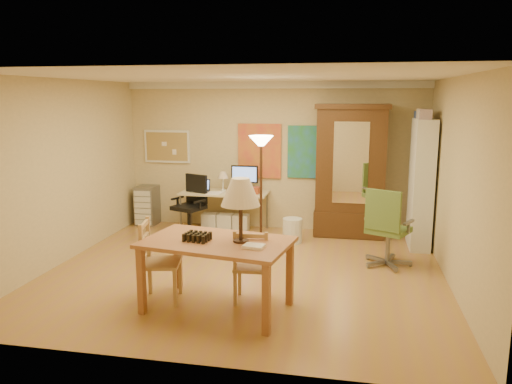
% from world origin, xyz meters
% --- Properties ---
extents(floor, '(5.50, 5.50, 0.00)m').
position_xyz_m(floor, '(0.00, 0.00, 0.00)').
color(floor, '#AD803D').
rests_on(floor, ground).
extents(crown_molding, '(5.50, 0.08, 0.12)m').
position_xyz_m(crown_molding, '(0.00, 2.46, 2.64)').
color(crown_molding, white).
rests_on(crown_molding, floor).
extents(corkboard, '(0.90, 0.04, 0.62)m').
position_xyz_m(corkboard, '(-2.05, 2.47, 1.50)').
color(corkboard, tan).
rests_on(corkboard, floor).
extents(art_panel_left, '(0.80, 0.04, 1.00)m').
position_xyz_m(art_panel_left, '(-0.25, 2.47, 1.45)').
color(art_panel_left, gold).
rests_on(art_panel_left, floor).
extents(art_panel_right, '(0.75, 0.04, 0.95)m').
position_xyz_m(art_panel_right, '(0.65, 2.47, 1.45)').
color(art_panel_right, teal).
rests_on(art_panel_right, floor).
extents(dining_table, '(1.79, 1.25, 1.56)m').
position_xyz_m(dining_table, '(0.06, -1.26, 0.98)').
color(dining_table, '#9A5832').
rests_on(dining_table, floor).
extents(ladder_chair_back, '(0.45, 0.43, 0.92)m').
position_xyz_m(ladder_chair_back, '(0.31, -0.99, 0.43)').
color(ladder_chair_back, tan).
rests_on(ladder_chair_back, floor).
extents(ladder_chair_left, '(0.52, 0.54, 1.00)m').
position_xyz_m(ladder_chair_left, '(-0.80, -1.15, 0.47)').
color(ladder_chair_left, tan).
rests_on(ladder_chair_left, floor).
extents(torchiere_lamp, '(0.35, 0.35, 1.91)m').
position_xyz_m(torchiere_lamp, '(0.19, 0.27, 1.53)').
color(torchiere_lamp, '#462B1C').
rests_on(torchiere_lamp, floor).
extents(computer_desk, '(1.59, 0.69, 1.20)m').
position_xyz_m(computer_desk, '(-0.81, 2.16, 0.44)').
color(computer_desk, beige).
rests_on(computer_desk, floor).
extents(office_chair_black, '(0.65, 0.65, 1.06)m').
position_xyz_m(office_chair_black, '(-1.39, 1.79, 0.28)').
color(office_chair_black, black).
rests_on(office_chair_black, floor).
extents(office_chair_green, '(0.71, 0.72, 1.16)m').
position_xyz_m(office_chair_green, '(1.98, 0.66, 0.31)').
color(office_chair_green, slate).
rests_on(office_chair_green, floor).
extents(drawer_cart, '(0.37, 0.45, 0.75)m').
position_xyz_m(drawer_cart, '(-2.42, 2.27, 0.37)').
color(drawer_cart, slate).
rests_on(drawer_cart, floor).
extents(armoire, '(1.26, 0.60, 2.32)m').
position_xyz_m(armoire, '(1.41, 2.24, 1.01)').
color(armoire, '#38260F').
rests_on(armoire, floor).
extents(bookshelf, '(0.31, 0.84, 2.09)m').
position_xyz_m(bookshelf, '(2.55, 1.78, 1.04)').
color(bookshelf, white).
rests_on(bookshelf, floor).
extents(wastebin, '(0.33, 0.33, 0.42)m').
position_xyz_m(wastebin, '(0.49, 1.59, 0.21)').
color(wastebin, silver).
rests_on(wastebin, floor).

